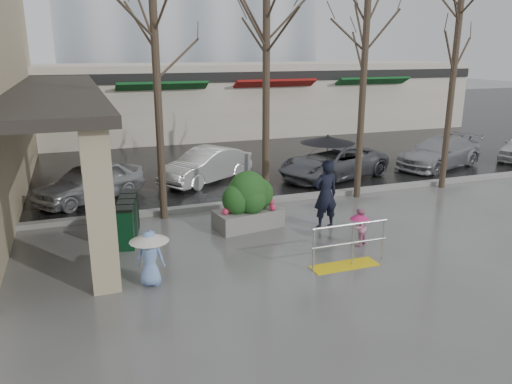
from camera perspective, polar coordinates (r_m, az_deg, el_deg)
ground at (r=12.20m, az=1.88°, el=-7.11°), size 120.00×120.00×0.00m
street_asphalt at (r=33.03m, az=-12.52°, el=7.30°), size 120.00×36.00×0.01m
curb at (r=15.73m, az=-3.52°, el=-1.46°), size 120.00×0.30×0.15m
canopy_slab at (r=18.46m, az=-22.21°, el=11.24°), size 2.80×18.00×0.25m
pillar_front at (r=10.37m, az=-17.39°, el=-1.79°), size 0.55×0.55×3.50m
pillar_back at (r=16.69m, az=-18.63°, el=4.68°), size 0.55×0.55×3.50m
storefront_row at (r=29.18m, az=-7.69°, el=10.41°), size 34.00×6.74×4.00m
handrail at (r=11.63m, az=10.40°, el=-6.58°), size 1.90×0.50×1.03m
tree_west at (r=14.18m, az=-11.51°, el=16.89°), size 3.20×3.20×6.80m
tree_midwest at (r=15.02m, az=1.20°, el=17.70°), size 3.20×3.20×7.00m
tree_mideast at (r=16.49m, az=12.38°, el=15.90°), size 3.20×3.20×6.50m
tree_east at (r=18.59m, az=22.08°, el=16.73°), size 3.20×3.20×7.20m
woman at (r=13.61m, az=8.04°, el=2.06°), size 1.47×1.47×2.62m
child_pink at (r=12.80m, az=11.72°, el=-3.69°), size 0.60×0.56×0.97m
child_blue at (r=10.64m, az=-12.04°, el=-6.69°), size 0.83×0.83×1.21m
planter at (r=13.75m, az=-0.89°, el=-1.01°), size 1.97×1.21×1.61m
news_boxes at (r=13.44m, az=-14.40°, el=-2.94°), size 0.80×1.98×1.08m
car_a at (r=17.13m, az=-18.51°, el=1.11°), size 3.91×3.25×1.26m
car_b at (r=18.65m, az=-5.71°, el=3.04°), size 3.95×3.17×1.26m
car_c at (r=19.31m, az=8.81°, el=3.38°), size 4.95×3.37×1.26m
car_d at (r=22.25m, az=20.22°, el=4.24°), size 4.67×3.02×1.26m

